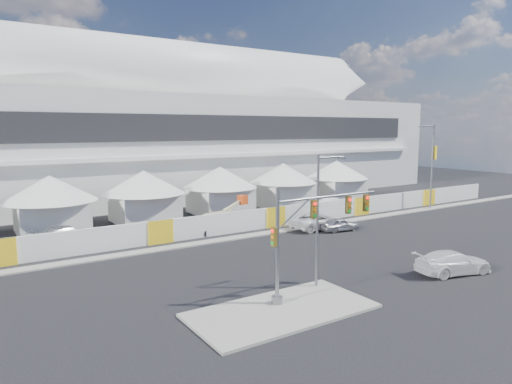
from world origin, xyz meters
TOP-DOWN VIEW (x-y plane):
  - ground at (0.00, 0.00)m, footprint 160.00×160.00m
  - median_island at (-6.00, -3.00)m, footprint 10.00×5.00m
  - far_curb at (20.00, 12.50)m, footprint 80.00×1.20m
  - stadium at (8.71, 41.50)m, footprint 80.00×24.80m
  - tent_row at (0.50, 24.00)m, footprint 53.40×8.40m
  - hoarding_fence at (6.00, 14.50)m, footprint 70.00×0.25m
  - scaffold_tower at (46.00, 36.00)m, footprint 4.40×4.40m
  - sedan_silver at (10.07, 9.64)m, footprint 2.05×4.03m
  - pickup_curb at (9.00, 11.56)m, footprint 2.84×5.77m
  - pickup_near at (7.52, -4.05)m, footprint 3.44×5.72m
  - lot_car_a at (17.53, 18.40)m, footprint 2.04×4.60m
  - lot_car_b at (30.65, 18.17)m, footprint 2.28×4.13m
  - lot_car_c at (-12.70, 18.67)m, footprint 3.59×5.80m
  - traffic_mast at (-3.97, -2.19)m, footprint 7.68×0.63m
  - streetlight_median at (-1.87, -1.21)m, footprint 2.22×0.22m
  - streetlight_curb at (27.49, 12.50)m, footprint 3.04×0.68m
  - boom_lift at (-0.18, 15.50)m, footprint 6.37×2.01m

SIDE VIEW (x-z plane):
  - ground at x=0.00m, z-range 0.00..0.00m
  - far_curb at x=20.00m, z-range 0.00..0.12m
  - median_island at x=-6.00m, z-range 0.00..0.15m
  - sedan_silver at x=10.07m, z-range 0.00..1.31m
  - lot_car_b at x=30.65m, z-range 0.00..1.33m
  - lot_car_a at x=17.53m, z-range 0.00..1.47m
  - pickup_near at x=7.52m, z-range 0.00..1.55m
  - lot_car_c at x=-12.70m, z-range 0.00..1.57m
  - pickup_curb at x=9.00m, z-range 0.00..1.58m
  - boom_lift at x=-0.18m, z-range -0.73..2.43m
  - hoarding_fence at x=6.00m, z-range 0.00..2.00m
  - tent_row at x=0.50m, z-range 0.45..5.85m
  - traffic_mast at x=-3.97m, z-range 0.51..6.99m
  - streetlight_median at x=-1.87m, z-range 0.75..8.78m
  - streetlight_curb at x=27.49m, z-range 0.82..11.08m
  - scaffold_tower at x=46.00m, z-range 0.00..12.00m
  - stadium at x=8.71m, z-range -1.54..20.44m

